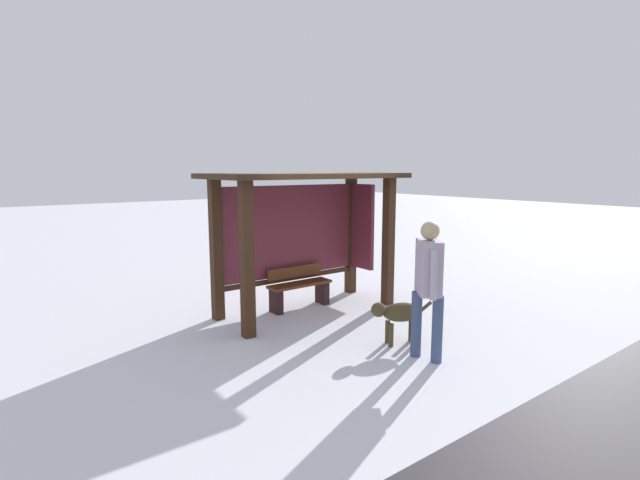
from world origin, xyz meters
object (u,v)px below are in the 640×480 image
dog (398,314)px  bench_left_inside (299,288)px  person_walking (428,278)px  bus_shelter (305,213)px

dog → bench_left_inside: bearing=93.0°
bench_left_inside → person_walking: (0.03, -2.91, 0.73)m
bench_left_inside → dog: (0.12, -2.31, 0.09)m
bus_shelter → bench_left_inside: size_ratio=2.85×
person_walking → dog: 0.88m
person_walking → dog: bearing=81.5°
bus_shelter → bench_left_inside: (-0.09, 0.07, -1.36)m
bus_shelter → person_walking: 2.90m
bus_shelter → dog: bus_shelter is taller
bus_shelter → dog: bearing=-89.3°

